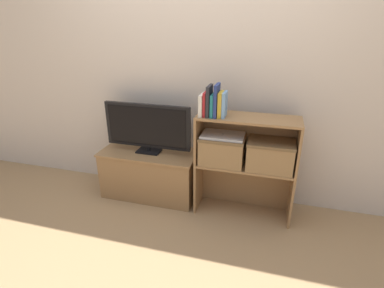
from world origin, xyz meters
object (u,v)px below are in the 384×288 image
(tv, at_px, (147,127))
(storage_basket_right, at_px, (270,154))
(book_crimson, at_px, (206,104))
(book_charcoal, at_px, (209,101))
(laptop, at_px, (223,135))
(book_navy, at_px, (217,100))
(storage_basket_left, at_px, (222,148))
(book_mustard, at_px, (221,104))
(book_skyblue, at_px, (225,105))
(tv_stand, at_px, (150,173))
(book_ivory, at_px, (202,105))
(book_teal, at_px, (213,105))

(tv, distance_m, storage_basket_right, 1.11)
(book_crimson, distance_m, book_charcoal, 0.04)
(storage_basket_right, xyz_separation_m, laptop, (-0.40, -0.00, 0.12))
(book_navy, xyz_separation_m, storage_basket_left, (0.06, 0.03, -0.42))
(book_crimson, xyz_separation_m, book_charcoal, (0.03, 0.00, 0.03))
(book_mustard, height_order, book_skyblue, same)
(tv_stand, height_order, book_charcoal, book_charcoal)
(book_charcoal, bearing_deg, book_mustard, 0.00)
(book_crimson, xyz_separation_m, laptop, (0.15, 0.03, -0.27))
(storage_basket_right, relative_size, laptop, 1.07)
(book_ivory, relative_size, book_charcoal, 0.71)
(tv_stand, height_order, book_teal, book_teal)
(book_crimson, relative_size, book_teal, 1.07)
(book_mustard, bearing_deg, book_navy, 180.00)
(book_teal, distance_m, laptop, 0.28)
(book_mustard, bearing_deg, book_teal, 180.00)
(book_crimson, height_order, book_mustard, book_mustard)
(tv_stand, bearing_deg, book_crimson, -9.65)
(laptop, bearing_deg, storage_basket_left, 90.00)
(tv_stand, distance_m, book_skyblue, 1.06)
(book_charcoal, xyz_separation_m, laptop, (0.12, 0.03, -0.29))
(book_navy, bearing_deg, tv, 171.79)
(tv_stand, xyz_separation_m, book_teal, (0.63, -0.10, 0.76))
(book_charcoal, height_order, book_skyblue, book_charcoal)
(book_crimson, bearing_deg, storage_basket_right, 3.12)
(book_teal, distance_m, book_mustard, 0.06)
(book_crimson, distance_m, book_teal, 0.06)
(book_mustard, relative_size, storage_basket_right, 0.54)
(tv_stand, xyz_separation_m, book_ivory, (0.54, -0.10, 0.76))
(tv_stand, xyz_separation_m, storage_basket_right, (1.11, -0.07, 0.38))
(tv, height_order, laptop, tv)
(tv, bearing_deg, book_teal, -8.57)
(book_navy, bearing_deg, book_charcoal, 180.00)
(storage_basket_left, xyz_separation_m, storage_basket_right, (0.40, 0.00, 0.00))
(book_charcoal, distance_m, book_skyblue, 0.13)
(book_navy, bearing_deg, book_teal, 180.00)
(storage_basket_left, bearing_deg, book_skyblue, -75.74)
(tv_stand, bearing_deg, storage_basket_left, -5.33)
(tv, relative_size, book_mustard, 4.06)
(book_charcoal, xyz_separation_m, book_skyblue, (0.12, 0.00, -0.02))
(storage_basket_right, bearing_deg, book_ivory, -177.03)
(book_charcoal, bearing_deg, book_navy, 0.00)
(book_crimson, bearing_deg, storage_basket_left, 11.48)
(book_charcoal, bearing_deg, storage_basket_left, 14.29)
(book_teal, distance_m, storage_basket_left, 0.39)
(book_skyblue, bearing_deg, tv_stand, 172.39)
(tv_stand, relative_size, book_ivory, 5.26)
(book_teal, bearing_deg, book_skyblue, 0.00)
(tv_stand, xyz_separation_m, tv, (0.00, -0.00, 0.48))
(tv, bearing_deg, storage_basket_right, -3.34)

